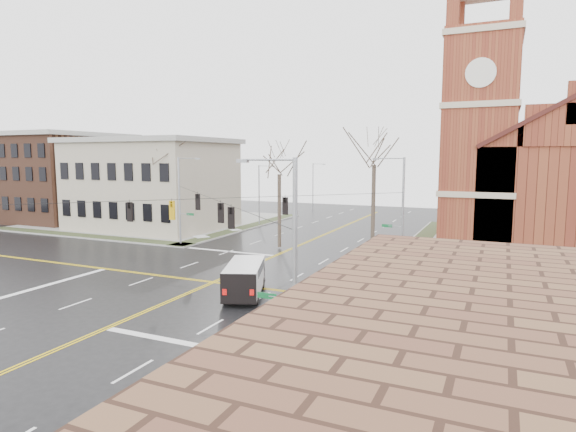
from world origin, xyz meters
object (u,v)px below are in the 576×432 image
at_px(parked_car_a, 472,273).
at_px(signal_pole_se, 291,260).
at_px(streetlight_north_a, 260,192).
at_px(signal_pole_nw, 181,198).
at_px(parked_car_b, 562,280).
at_px(tree_nw_near, 279,169).
at_px(signal_pole_ne, 401,207).
at_px(cargo_van, 245,276).
at_px(streetlight_north_b, 314,185).
at_px(tree_nw_far, 164,161).
at_px(tree_ne, 374,159).
at_px(church, 568,165).

bearing_deg(parked_car_a, signal_pole_se, 152.52).
bearing_deg(streetlight_north_a, signal_pole_nw, -92.32).
distance_m(parked_car_b, tree_nw_near, 26.07).
xyz_separation_m(signal_pole_nw, tree_nw_near, (10.14, 2.46, 3.01)).
xyz_separation_m(signal_pole_nw, signal_pole_se, (22.64, -23.00, 0.00)).
bearing_deg(tree_nw_near, signal_pole_ne, -11.12).
bearing_deg(signal_pole_ne, cargo_van, -119.61).
distance_m(streetlight_north_b, tree_nw_near, 35.51).
xyz_separation_m(signal_pole_ne, tree_nw_far, (-26.63, 2.41, 3.75)).
bearing_deg(tree_nw_near, cargo_van, -72.75).
distance_m(signal_pole_ne, tree_nw_far, 27.00).
xyz_separation_m(tree_nw_near, tree_ne, (9.63, -0.42, 1.06)).
distance_m(cargo_van, tree_nw_far, 25.81).
relative_size(streetlight_north_a, streetlight_north_b, 1.00).
bearing_deg(cargo_van, tree_ne, 51.50).
height_order(tree_nw_far, tree_nw_near, tree_nw_far).
relative_size(streetlight_north_b, cargo_van, 1.31).
height_order(church, signal_pole_se, church).
distance_m(signal_pole_ne, parked_car_b, 13.02).
distance_m(signal_pole_nw, signal_pole_se, 32.28).
bearing_deg(tree_ne, tree_nw_far, 179.09).
bearing_deg(signal_pole_nw, tree_nw_near, 13.64).
xyz_separation_m(church, cargo_van, (-21.04, -26.64, -7.15)).
height_order(signal_pole_ne, streetlight_north_b, signal_pole_ne).
relative_size(tree_nw_near, tree_ne, 0.88).
bearing_deg(signal_pole_ne, tree_nw_far, 174.82).
bearing_deg(cargo_van, streetlight_north_a, 94.26).
distance_m(streetlight_north_b, tree_nw_far, 34.66).
distance_m(signal_pole_nw, tree_nw_near, 10.86).
relative_size(streetlight_north_b, tree_ne, 0.64).
xyz_separation_m(church, streetlight_north_a, (-35.42, 3.22, -3.97)).
distance_m(signal_pole_ne, signal_pole_nw, 22.64).
height_order(signal_pole_nw, tree_ne, tree_ne).
bearing_deg(church, signal_pole_ne, -135.34).
height_order(signal_pole_nw, cargo_van, signal_pole_nw).
distance_m(church, tree_nw_near, 28.12).
bearing_deg(streetlight_north_b, streetlight_north_a, -90.00).
distance_m(signal_pole_se, tree_nw_near, 28.52).
bearing_deg(tree_nw_near, church, 22.64).
bearing_deg(church, streetlight_north_b, 146.75).
xyz_separation_m(signal_pole_ne, signal_pole_nw, (-22.64, 0.00, 0.00)).
height_order(signal_pole_se, tree_nw_far, tree_nw_far).
xyz_separation_m(streetlight_north_b, tree_nw_far, (-4.65, -34.09, 4.24)).
height_order(signal_pole_nw, parked_car_a, signal_pole_nw).
distance_m(signal_pole_se, cargo_van, 12.81).
xyz_separation_m(streetlight_north_a, tree_nw_far, (-4.65, -14.09, 4.24)).
xyz_separation_m(parked_car_b, tree_ne, (-14.78, 5.13, 8.34)).
distance_m(church, cargo_van, 34.69).
bearing_deg(tree_ne, cargo_van, -107.05).
bearing_deg(streetlight_north_a, signal_pole_ne, -36.90).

